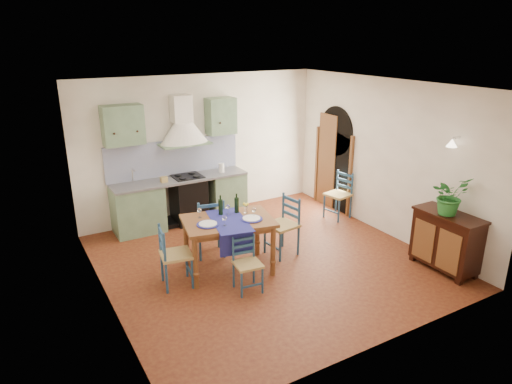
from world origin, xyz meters
TOP-DOWN VIEW (x-y plane):
  - floor at (0.00, 0.00)m, footprint 5.00×5.00m
  - back_wall at (-0.47, 2.29)m, footprint 5.00×0.96m
  - right_wall at (2.50, 0.28)m, footprint 0.26×5.00m
  - left_wall at (-2.50, 0.00)m, footprint 0.04×5.00m
  - ceiling at (0.00, 0.00)m, footprint 5.00×5.00m
  - dining_table at (-0.66, 0.02)m, footprint 1.49×1.17m
  - chair_near at (-0.70, -0.62)m, footprint 0.41×0.41m
  - chair_far at (-0.70, 0.65)m, footprint 0.56×0.56m
  - chair_left at (-1.56, 0.01)m, footprint 0.50×0.50m
  - chair_right at (0.38, 0.09)m, footprint 0.52×0.52m
  - chair_spare at (2.23, 0.89)m, footprint 0.51×0.51m
  - sideboard at (2.26, -1.62)m, footprint 0.50×1.05m
  - potted_plant at (2.22, -1.60)m, footprint 0.56×0.49m

SIDE VIEW (x-z plane):
  - floor at x=0.00m, z-range 0.00..0.00m
  - chair_near at x=-0.70m, z-range 0.01..0.81m
  - chair_spare at x=2.23m, z-range 0.02..0.94m
  - chair_left at x=-1.56m, z-range 0.02..0.95m
  - sideboard at x=2.26m, z-range 0.04..0.98m
  - chair_right at x=0.38m, z-range 0.02..1.01m
  - chair_far at x=-0.70m, z-range 0.02..1.03m
  - dining_table at x=-0.66m, z-range 0.17..1.34m
  - back_wall at x=-0.47m, z-range -0.35..2.45m
  - potted_plant at x=2.22m, z-range 0.94..1.52m
  - right_wall at x=2.50m, z-range -0.06..2.74m
  - left_wall at x=-2.50m, z-range 0.00..2.80m
  - ceiling at x=0.00m, z-range 2.80..2.81m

